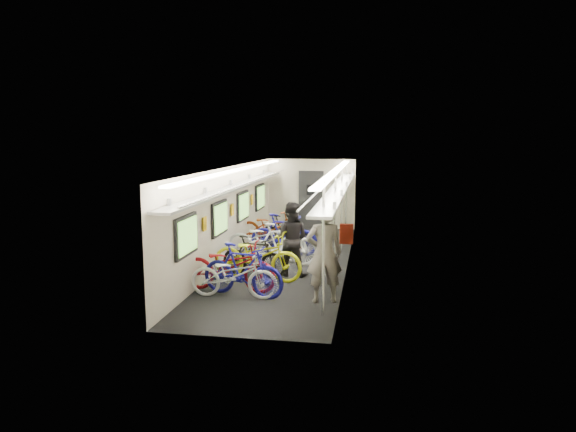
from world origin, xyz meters
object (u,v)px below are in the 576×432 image
(bicycle_0, at_px, (234,275))
(backpack, at_px, (346,234))
(passenger_near, at_px, (324,254))
(passenger_mid, at_px, (291,239))
(bicycle_1, at_px, (243,270))

(bicycle_0, relative_size, backpack, 4.61)
(passenger_near, relative_size, passenger_mid, 1.12)
(passenger_near, height_order, passenger_mid, passenger_near)
(bicycle_0, distance_m, bicycle_1, 0.20)
(bicycle_1, relative_size, backpack, 4.66)
(bicycle_0, xyz_separation_m, backpack, (2.16, 0.36, 0.82))
(passenger_near, distance_m, backpack, 0.62)
(bicycle_1, bearing_deg, bicycle_0, 141.06)
(passenger_mid, bearing_deg, bicycle_0, 69.93)
(bicycle_1, relative_size, passenger_mid, 1.05)
(bicycle_1, distance_m, passenger_mid, 1.87)
(bicycle_0, relative_size, passenger_mid, 1.03)
(bicycle_0, distance_m, passenger_mid, 2.04)
(passenger_near, xyz_separation_m, backpack, (0.40, 0.35, 0.33))
(passenger_near, height_order, backpack, passenger_near)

